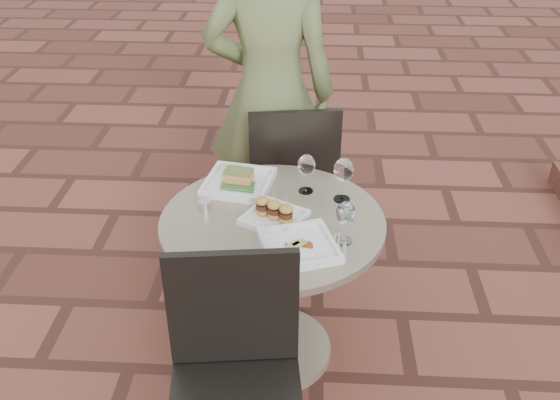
# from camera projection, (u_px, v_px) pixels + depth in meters

# --- Properties ---
(ground) EXTENTS (60.00, 60.00, 0.00)m
(ground) POSITION_uv_depth(u_px,v_px,m) (316.00, 376.00, 2.73)
(ground) COLOR brown
(ground) RESTS_ON ground
(cafe_table) EXTENTS (0.90, 0.90, 0.73)m
(cafe_table) POSITION_uv_depth(u_px,v_px,m) (273.00, 268.00, 2.61)
(cafe_table) COLOR gray
(cafe_table) RESTS_ON ground
(chair_far) EXTENTS (0.50, 0.50, 0.93)m
(chair_far) POSITION_uv_depth(u_px,v_px,m) (292.00, 172.00, 3.17)
(chair_far) COLOR black
(chair_far) RESTS_ON ground
(chair_near) EXTENTS (0.49, 0.49, 0.93)m
(chair_near) POSITION_uv_depth(u_px,v_px,m) (235.00, 364.00, 2.07)
(chair_near) COLOR black
(chair_near) RESTS_ON ground
(diner) EXTENTS (0.67, 0.44, 1.81)m
(diner) POSITION_uv_depth(u_px,v_px,m) (270.00, 95.00, 3.11)
(diner) COLOR #586638
(diner) RESTS_ON ground
(plate_salmon) EXTENTS (0.32, 0.32, 0.08)m
(plate_salmon) POSITION_uv_depth(u_px,v_px,m) (239.00, 181.00, 2.69)
(plate_salmon) COLOR silver
(plate_salmon) RESTS_ON cafe_table
(plate_sliders) EXTENTS (0.29, 0.29, 0.14)m
(plate_sliders) POSITION_uv_depth(u_px,v_px,m) (274.00, 214.00, 2.45)
(plate_sliders) COLOR silver
(plate_sliders) RESTS_ON cafe_table
(plate_tuna) EXTENTS (0.33, 0.33, 0.03)m
(plate_tuna) POSITION_uv_depth(u_px,v_px,m) (299.00, 246.00, 2.30)
(plate_tuna) COLOR silver
(plate_tuna) RESTS_ON cafe_table
(wine_glass_right) EXTENTS (0.07, 0.07, 0.17)m
(wine_glass_right) POSITION_uv_depth(u_px,v_px,m) (346.00, 214.00, 2.28)
(wine_glass_right) COLOR white
(wine_glass_right) RESTS_ON cafe_table
(wine_glass_mid) EXTENTS (0.07, 0.07, 0.17)m
(wine_glass_mid) POSITION_uv_depth(u_px,v_px,m) (306.00, 166.00, 2.59)
(wine_glass_mid) COLOR white
(wine_glass_mid) RESTS_ON cafe_table
(wine_glass_far) EXTENTS (0.08, 0.08, 0.19)m
(wine_glass_far) POSITION_uv_depth(u_px,v_px,m) (343.00, 171.00, 2.53)
(wine_glass_far) COLOR white
(wine_glass_far) RESTS_ON cafe_table
(steel_ramekin) EXTENTS (0.07, 0.07, 0.04)m
(steel_ramekin) POSITION_uv_depth(u_px,v_px,m) (205.00, 205.00, 2.53)
(steel_ramekin) COLOR silver
(steel_ramekin) RESTS_ON cafe_table
(cutlery_set) EXTENTS (0.10, 0.19, 0.00)m
(cutlery_set) POSITION_uv_depth(u_px,v_px,m) (338.00, 247.00, 2.31)
(cutlery_set) COLOR silver
(cutlery_set) RESTS_ON cafe_table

